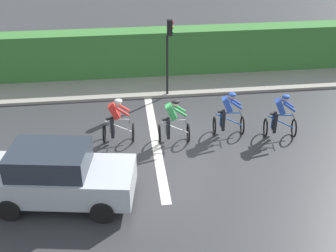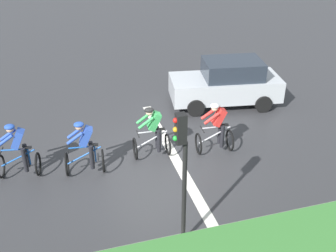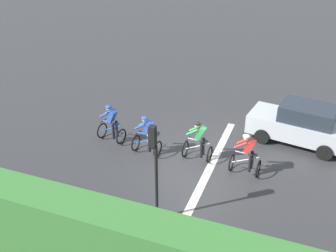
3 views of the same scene
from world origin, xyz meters
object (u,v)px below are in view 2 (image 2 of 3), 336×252
at_px(cyclist_lead, 18,152).
at_px(cyclist_mid, 153,133).
at_px(cyclist_fourth, 216,129).
at_px(car_silver, 227,83).
at_px(traffic_light_near_crossing, 182,162).
at_px(cyclist_second, 85,149).

distance_m(cyclist_lead, cyclist_mid, 3.85).
height_order(cyclist_mid, cyclist_fourth, same).
relative_size(cyclist_mid, car_silver, 0.38).
distance_m(cyclist_mid, traffic_light_near_crossing, 3.99).
height_order(cyclist_lead, traffic_light_near_crossing, traffic_light_near_crossing).
height_order(cyclist_second, cyclist_mid, same).
relative_size(cyclist_lead, traffic_light_near_crossing, 0.50).
relative_size(cyclist_lead, car_silver, 0.38).
relative_size(cyclist_second, traffic_light_near_crossing, 0.50).
height_order(cyclist_lead, car_silver, car_silver).
height_order(cyclist_second, traffic_light_near_crossing, traffic_light_near_crossing).
xyz_separation_m(cyclist_lead, cyclist_second, (-0.39, -1.80, 0.00)).
distance_m(cyclist_mid, cyclist_fourth, 1.96).
distance_m(cyclist_lead, traffic_light_near_crossing, 5.38).
xyz_separation_m(cyclist_fourth, traffic_light_near_crossing, (-3.43, 2.24, 1.43)).
bearing_deg(cyclist_second, cyclist_lead, 77.85).
distance_m(cyclist_lead, cyclist_second, 1.84).
xyz_separation_m(cyclist_lead, cyclist_mid, (-0.07, -3.85, 0.00)).
bearing_deg(cyclist_mid, cyclist_lead, 88.92).
bearing_deg(car_silver, traffic_light_near_crossing, 148.92).
bearing_deg(cyclist_second, cyclist_mid, -81.23).
height_order(cyclist_mid, car_silver, car_silver).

